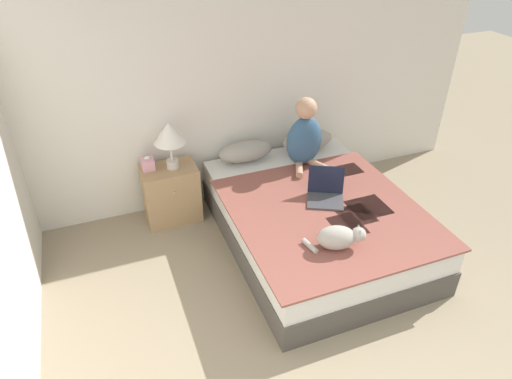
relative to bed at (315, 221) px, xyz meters
name	(u,v)px	position (x,y,z in m)	size (l,w,h in m)	color
wall_back	(242,81)	(-0.30, 1.15, 1.02)	(5.33, 0.05, 2.55)	silver
bed	(315,221)	(0.00, 0.00, 0.00)	(1.63, 2.15, 0.51)	#4C4742
pillow_near	(246,151)	(-0.36, 0.92, 0.36)	(0.57, 0.27, 0.20)	gray
pillow_far	(308,140)	(0.36, 0.92, 0.36)	(0.57, 0.27, 0.20)	gray
person_sitting	(305,137)	(0.16, 0.62, 0.57)	(0.38, 0.37, 0.72)	#33567A
cat_tabby	(339,237)	(-0.16, -0.66, 0.36)	(0.45, 0.29, 0.19)	#A8A399
laptop_open	(325,193)	(0.07, -0.02, 0.31)	(0.43, 0.43, 0.27)	#424247
nightstand	(171,194)	(-1.18, 0.89, 0.05)	(0.54, 0.39, 0.59)	tan
table_lamp	(169,135)	(-1.13, 0.89, 0.70)	(0.30, 0.30, 0.48)	beige
tissue_box	(148,164)	(-1.36, 0.94, 0.40)	(0.12, 0.12, 0.14)	#E09EB2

